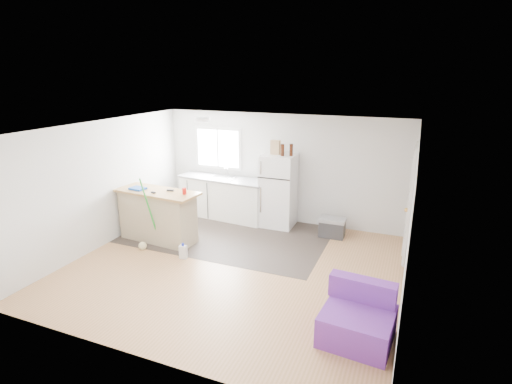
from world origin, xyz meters
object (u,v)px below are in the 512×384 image
(kitchen_cabinets, at_px, (224,197))
(peninsula, at_px, (158,215))
(cooler, at_px, (332,227))
(bottle_left, at_px, (282,150))
(blue_tray, at_px, (138,188))
(mop, at_px, (144,238))
(cleaner_jug, at_px, (183,252))
(bottle_right, at_px, (291,150))
(purple_seat, at_px, (358,320))
(red_cup, at_px, (184,191))
(refrigerator, at_px, (278,191))
(cardboard_box, at_px, (275,147))

(kitchen_cabinets, distance_m, peninsula, 1.79)
(cooler, bearing_deg, bottle_left, 175.38)
(blue_tray, xyz_separation_m, bottle_left, (2.45, 1.61, 0.66))
(mop, bearing_deg, kitchen_cabinets, 88.61)
(kitchen_cabinets, bearing_deg, cooler, 0.26)
(peninsula, bearing_deg, cleaner_jug, -26.11)
(peninsula, distance_m, bottle_left, 2.84)
(cooler, xyz_separation_m, bottle_left, (-1.13, 0.07, 1.51))
(kitchen_cabinets, distance_m, bottle_right, 2.02)
(cooler, height_order, bottle_left, bottle_left)
(purple_seat, distance_m, bottle_right, 4.08)
(red_cup, bearing_deg, refrigerator, 51.52)
(kitchen_cabinets, bearing_deg, red_cup, -84.47)
(kitchen_cabinets, bearing_deg, bottle_right, 2.97)
(peninsula, height_order, mop, mop)
(blue_tray, bearing_deg, purple_seat, -19.29)
(cardboard_box, distance_m, bottle_right, 0.35)
(peninsula, bearing_deg, bottle_right, 41.14)
(cardboard_box, bearing_deg, purple_seat, -55.18)
(mop, distance_m, cardboard_box, 3.20)
(refrigerator, relative_size, purple_seat, 1.72)
(blue_tray, bearing_deg, cooler, 23.18)
(cooler, xyz_separation_m, purple_seat, (0.98, -3.12, 0.05))
(cleaner_jug, height_order, mop, mop)
(red_cup, bearing_deg, cleaner_jug, -64.53)
(cooler, relative_size, cleaner_jug, 1.79)
(cooler, xyz_separation_m, mop, (-3.18, -1.95, 0.03))
(purple_seat, xyz_separation_m, bottle_left, (-2.10, 3.20, 1.45))
(cleaner_jug, distance_m, red_cup, 1.14)
(mop, distance_m, blue_tray, 1.00)
(cooler, height_order, purple_seat, purple_seat)
(peninsula, distance_m, cardboard_box, 2.77)
(cleaner_jug, distance_m, blue_tray, 1.66)
(cleaner_jug, distance_m, mop, 0.91)
(kitchen_cabinets, height_order, bottle_left, bottle_left)
(red_cup, height_order, bottle_left, bottle_left)
(bottle_right, bearing_deg, red_cup, -134.41)
(red_cup, height_order, bottle_right, bottle_right)
(bottle_right, bearing_deg, peninsula, -143.67)
(refrigerator, distance_m, blue_tray, 2.91)
(mop, bearing_deg, cardboard_box, 63.03)
(peninsula, relative_size, blue_tray, 5.76)
(kitchen_cabinets, bearing_deg, refrigerator, 3.98)
(cleaner_jug, height_order, blue_tray, blue_tray)
(peninsula, bearing_deg, mop, -85.12)
(cooler, xyz_separation_m, red_cup, (-2.55, -1.47, 0.89))
(bottle_left, bearing_deg, cooler, -3.74)
(kitchen_cabinets, relative_size, bottle_left, 8.65)
(peninsula, relative_size, bottle_right, 6.91)
(cooler, distance_m, cardboard_box, 2.02)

